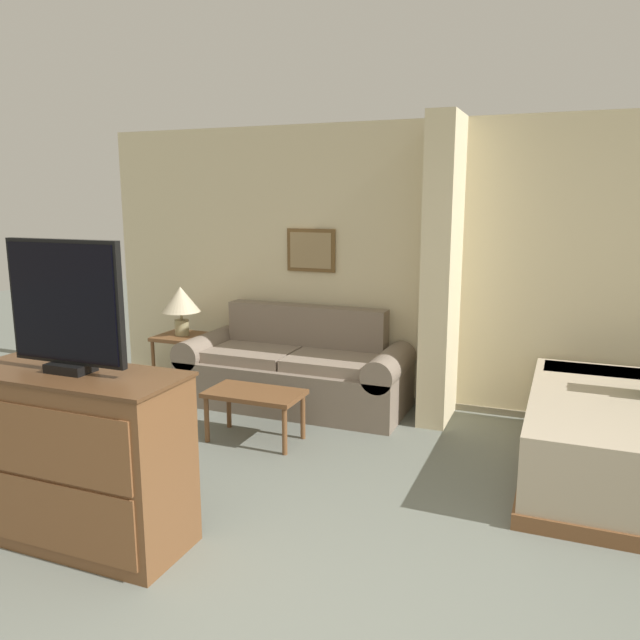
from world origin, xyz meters
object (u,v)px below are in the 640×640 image
(table_lamp, at_px, (181,301))
(tv_dresser, at_px, (78,458))
(tv, at_px, (66,307))
(couch, at_px, (295,371))
(coffee_table, at_px, (255,398))

(table_lamp, xyz_separation_m, tv_dresser, (1.05, -2.57, -0.42))
(table_lamp, height_order, tv, tv)
(couch, xyz_separation_m, coffee_table, (0.07, -0.93, 0.03))
(tv, bearing_deg, tv_dresser, -90.00)
(table_lamp, bearing_deg, coffee_table, -34.89)
(couch, xyz_separation_m, tv_dresser, (-0.16, -2.62, 0.17))
(couch, distance_m, tv_dresser, 2.63)
(couch, xyz_separation_m, tv, (-0.16, -2.62, 1.02))
(couch, height_order, tv, tv)
(table_lamp, relative_size, tv, 0.66)
(couch, distance_m, table_lamp, 1.34)
(coffee_table, bearing_deg, couch, 94.14)
(couch, distance_m, coffee_table, 0.94)
(coffee_table, xyz_separation_m, tv, (-0.22, -1.69, 0.99))
(table_lamp, xyz_separation_m, tv, (1.05, -2.57, 0.43))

